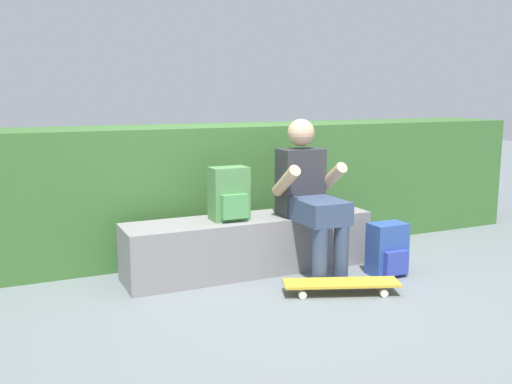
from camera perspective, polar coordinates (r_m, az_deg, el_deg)
ground_plane at (r=4.14m, az=1.67°, el=-9.49°), size 24.00×24.00×0.00m
bench_main at (r=4.43m, az=-0.66°, el=-5.28°), size 1.95×0.45×0.43m
person_skater at (r=4.33m, az=5.39°, el=-0.00°), size 0.49×0.62×1.18m
skateboard_near_person at (r=4.01m, az=8.57°, el=-9.10°), size 0.82×0.48×0.09m
backpack_on_bench at (r=4.26m, az=-2.69°, el=-0.25°), size 0.28×0.23×0.40m
backpack_on_ground at (r=4.47m, az=13.10°, el=-5.69°), size 0.28×0.23×0.40m
hedge_row at (r=5.11m, az=-2.01°, el=0.61°), size 5.70×0.75×1.10m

